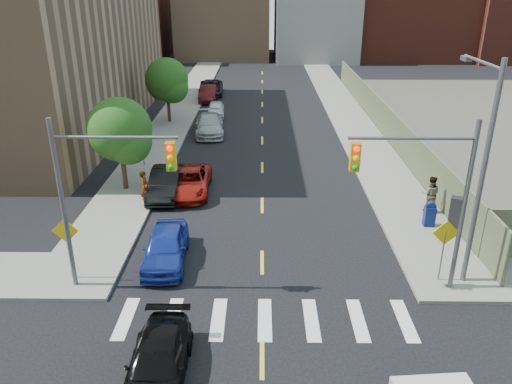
{
  "coord_description": "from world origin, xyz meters",
  "views": [
    {
      "loc": [
        -0.05,
        -10.91,
        11.46
      ],
      "look_at": [
        -0.31,
        11.18,
        2.0
      ],
      "focal_mm": 35.0,
      "sensor_mm": 36.0,
      "label": 1
    }
  ],
  "objects_px": {
    "parked_car_black": "(166,183)",
    "parked_car_maroon": "(208,93)",
    "parked_car_silver": "(210,125)",
    "pedestrian_west": "(145,188)",
    "black_sedan": "(158,363)",
    "mailbox": "(430,214)",
    "payphone": "(455,215)",
    "parked_car_grey": "(211,88)",
    "pedestrian_east": "(430,194)",
    "parked_car_red": "(190,181)",
    "parked_car_blue": "(166,247)",
    "parked_car_white": "(216,109)"
  },
  "relations": [
    {
      "from": "mailbox",
      "to": "payphone",
      "type": "height_order",
      "value": "payphone"
    },
    {
      "from": "parked_car_grey",
      "to": "mailbox",
      "type": "bearing_deg",
      "value": -69.71
    },
    {
      "from": "mailbox",
      "to": "payphone",
      "type": "distance_m",
      "value": 1.21
    },
    {
      "from": "parked_car_grey",
      "to": "parked_car_maroon",
      "type": "bearing_deg",
      "value": -93.52
    },
    {
      "from": "parked_car_maroon",
      "to": "pedestrian_east",
      "type": "distance_m",
      "value": 30.06
    },
    {
      "from": "pedestrian_west",
      "to": "mailbox",
      "type": "bearing_deg",
      "value": -100.74
    },
    {
      "from": "pedestrian_east",
      "to": "pedestrian_west",
      "type": "bearing_deg",
      "value": 13.37
    },
    {
      "from": "parked_car_black",
      "to": "parked_car_maroon",
      "type": "relative_size",
      "value": 0.99
    },
    {
      "from": "parked_car_maroon",
      "to": "payphone",
      "type": "relative_size",
      "value": 2.56
    },
    {
      "from": "mailbox",
      "to": "payphone",
      "type": "relative_size",
      "value": 0.7
    },
    {
      "from": "black_sedan",
      "to": "pedestrian_west",
      "type": "height_order",
      "value": "pedestrian_west"
    },
    {
      "from": "pedestrian_east",
      "to": "parked_car_black",
      "type": "bearing_deg",
      "value": 6.61
    },
    {
      "from": "parked_car_blue",
      "to": "mailbox",
      "type": "bearing_deg",
      "value": 12.52
    },
    {
      "from": "parked_car_maroon",
      "to": "pedestrian_east",
      "type": "relative_size",
      "value": 2.41
    },
    {
      "from": "pedestrian_east",
      "to": "parked_car_red",
      "type": "bearing_deg",
      "value": 4.11
    },
    {
      "from": "parked_car_maroon",
      "to": "pedestrian_west",
      "type": "height_order",
      "value": "pedestrian_west"
    },
    {
      "from": "black_sedan",
      "to": "parked_car_black",
      "type": "bearing_deg",
      "value": 98.89
    },
    {
      "from": "black_sedan",
      "to": "payphone",
      "type": "bearing_deg",
      "value": 37.64
    },
    {
      "from": "black_sedan",
      "to": "parked_car_white",
      "type": "bearing_deg",
      "value": 91.56
    },
    {
      "from": "parked_car_blue",
      "to": "parked_car_red",
      "type": "xyz_separation_m",
      "value": [
        0.0,
        7.75,
        -0.07
      ]
    },
    {
      "from": "parked_car_blue",
      "to": "pedestrian_west",
      "type": "distance_m",
      "value": 6.09
    },
    {
      "from": "pedestrian_east",
      "to": "parked_car_maroon",
      "type": "bearing_deg",
      "value": -45.81
    },
    {
      "from": "parked_car_black",
      "to": "mailbox",
      "type": "relative_size",
      "value": 3.61
    },
    {
      "from": "parked_car_black",
      "to": "parked_car_red",
      "type": "distance_m",
      "value": 1.36
    },
    {
      "from": "parked_car_blue",
      "to": "mailbox",
      "type": "height_order",
      "value": "parked_car_blue"
    },
    {
      "from": "parked_car_red",
      "to": "parked_car_silver",
      "type": "xyz_separation_m",
      "value": [
        0.0,
        11.92,
        0.08
      ]
    },
    {
      "from": "parked_car_grey",
      "to": "black_sedan",
      "type": "bearing_deg",
      "value": -90.35
    },
    {
      "from": "parked_car_red",
      "to": "parked_car_white",
      "type": "bearing_deg",
      "value": 88.88
    },
    {
      "from": "parked_car_maroon",
      "to": "pedestrian_west",
      "type": "relative_size",
      "value": 2.45
    },
    {
      "from": "parked_car_blue",
      "to": "parked_car_silver",
      "type": "distance_m",
      "value": 19.67
    },
    {
      "from": "parked_car_silver",
      "to": "parked_car_white",
      "type": "distance_m",
      "value": 5.73
    },
    {
      "from": "parked_car_blue",
      "to": "pedestrian_west",
      "type": "relative_size",
      "value": 2.3
    },
    {
      "from": "parked_car_black",
      "to": "payphone",
      "type": "relative_size",
      "value": 2.53
    },
    {
      "from": "parked_car_blue",
      "to": "parked_car_white",
      "type": "distance_m",
      "value": 25.39
    },
    {
      "from": "payphone",
      "to": "pedestrian_east",
      "type": "height_order",
      "value": "pedestrian_east"
    },
    {
      "from": "parked_car_grey",
      "to": "black_sedan",
      "type": "height_order",
      "value": "parked_car_grey"
    },
    {
      "from": "black_sedan",
      "to": "pedestrian_west",
      "type": "relative_size",
      "value": 2.3
    },
    {
      "from": "parked_car_maroon",
      "to": "mailbox",
      "type": "bearing_deg",
      "value": -66.3
    },
    {
      "from": "parked_car_silver",
      "to": "pedestrian_west",
      "type": "distance_m",
      "value": 14.13
    },
    {
      "from": "parked_car_grey",
      "to": "pedestrian_east",
      "type": "xyz_separation_m",
      "value": [
        14.28,
        -29.5,
        0.38
      ]
    },
    {
      "from": "parked_car_silver",
      "to": "parked_car_maroon",
      "type": "relative_size",
      "value": 1.12
    },
    {
      "from": "parked_car_silver",
      "to": "mailbox",
      "type": "bearing_deg",
      "value": -57.93
    },
    {
      "from": "parked_car_maroon",
      "to": "parked_car_grey",
      "type": "height_order",
      "value": "parked_car_maroon"
    },
    {
      "from": "black_sedan",
      "to": "parked_car_maroon",
      "type": "bearing_deg",
      "value": 93.21
    },
    {
      "from": "parked_car_black",
      "to": "black_sedan",
      "type": "distance_m",
      "value": 14.54
    },
    {
      "from": "parked_car_silver",
      "to": "parked_car_grey",
      "type": "height_order",
      "value": "parked_car_silver"
    },
    {
      "from": "parked_car_blue",
      "to": "parked_car_black",
      "type": "xyz_separation_m",
      "value": [
        -1.3,
        7.37,
        0.01
      ]
    },
    {
      "from": "parked_car_white",
      "to": "payphone",
      "type": "xyz_separation_m",
      "value": [
        13.4,
        -22.75,
        0.43
      ]
    },
    {
      "from": "parked_car_white",
      "to": "mailbox",
      "type": "xyz_separation_m",
      "value": [
        12.47,
        -22.04,
        0.13
      ]
    },
    {
      "from": "parked_car_white",
      "to": "parked_car_red",
      "type": "bearing_deg",
      "value": -93.63
    }
  ]
}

